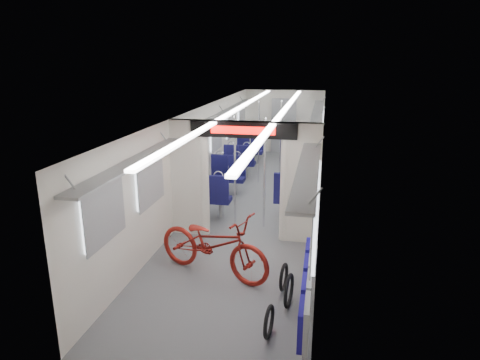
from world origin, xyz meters
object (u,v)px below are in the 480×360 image
at_px(seat_bay_far_left, 245,153).
at_px(stanchion_near_right, 264,174).
at_px(stanchion_near_left, 235,171).
at_px(seat_bay_near_left, 219,182).
at_px(seat_bay_far_right, 305,153).
at_px(bike_hoop_c, 284,279).
at_px(stanchion_far_right, 280,142).
at_px(stanchion_far_left, 259,143).
at_px(flip_bench, 307,287).
at_px(bike_hoop_b, 289,292).
at_px(seat_bay_near_right, 299,181).
at_px(bicycle, 213,244).
at_px(bike_hoop_a, 269,323).

distance_m(seat_bay_far_left, stanchion_near_right, 4.83).
bearing_deg(stanchion_near_left, seat_bay_near_left, 119.29).
xyz_separation_m(seat_bay_far_right, stanchion_near_left, (-1.25, -4.79, 0.59)).
distance_m(bike_hoop_c, stanchion_far_right, 6.13).
height_order(seat_bay_far_right, stanchion_near_left, stanchion_near_left).
relative_size(seat_bay_near_left, stanchion_far_left, 0.91).
height_order(flip_bench, stanchion_near_left, stanchion_near_left).
height_order(bike_hoop_c, seat_bay_far_right, seat_bay_far_right).
distance_m(bike_hoop_b, seat_bay_near_right, 4.56).
xyz_separation_m(bicycle, seat_bay_far_right, (1.13, 7.11, 0.02)).
xyz_separation_m(bicycle, bike_hoop_b, (1.29, -0.71, -0.32)).
height_order(bike_hoop_a, bike_hoop_c, bike_hoop_a).
distance_m(seat_bay_near_left, stanchion_near_left, 1.40).
bearing_deg(stanchion_far_left, stanchion_near_right, -79.30).
bearing_deg(bike_hoop_b, stanchion_far_right, 97.18).
xyz_separation_m(bike_hoop_b, seat_bay_near_left, (-2.03, 4.14, 0.32)).
bearing_deg(bike_hoop_c, flip_bench, -66.01).
bearing_deg(bike_hoop_a, stanchion_far_left, 99.83).
relative_size(seat_bay_near_left, seat_bay_far_right, 0.96).
height_order(flip_bench, stanchion_near_right, stanchion_near_right).
bearing_deg(seat_bay_near_left, bike_hoop_c, -62.68).
distance_m(bike_hoop_b, stanchion_near_right, 3.15).
relative_size(bike_hoop_c, seat_bay_near_left, 0.21).
bearing_deg(bike_hoop_b, bike_hoop_c, 104.69).
bearing_deg(stanchion_far_right, flip_bench, -81.10).
bearing_deg(stanchion_far_right, seat_bay_near_right, -71.01).
distance_m(bike_hoop_b, stanchion_far_right, 6.56).
xyz_separation_m(bike_hoop_b, stanchion_far_right, (-0.81, 6.45, 0.92)).
height_order(seat_bay_near_right, stanchion_far_left, stanchion_far_left).
distance_m(bike_hoop_a, stanchion_near_left, 4.09).
height_order(flip_bench, seat_bay_near_right, seat_bay_near_right).
bearing_deg(stanchion_near_left, stanchion_far_left, 89.53).
height_order(bike_hoop_b, seat_bay_near_left, seat_bay_near_left).
xyz_separation_m(flip_bench, seat_bay_near_left, (-2.29, 4.55, -0.03)).
xyz_separation_m(seat_bay_near_right, stanchion_near_right, (-0.62, -1.63, 0.58)).
xyz_separation_m(bicycle, seat_bay_far_left, (-0.74, 6.82, -0.00)).
xyz_separation_m(flip_bench, stanchion_near_left, (-1.67, 3.45, 0.57)).
bearing_deg(bicycle, seat_bay_far_left, 26.00).
distance_m(seat_bay_near_right, stanchion_near_left, 2.04).
distance_m(bicycle, bike_hoop_b, 1.51).
bearing_deg(bicycle, bike_hoop_a, -123.14).
relative_size(bike_hoop_b, seat_bay_far_left, 0.25).
relative_size(seat_bay_far_right, stanchion_near_left, 0.95).
height_order(bicycle, stanchion_near_left, stanchion_near_left).
relative_size(seat_bay_far_left, seat_bay_far_right, 0.93).
relative_size(bike_hoop_b, stanchion_near_left, 0.22).
xyz_separation_m(seat_bay_near_left, stanchion_far_left, (0.64, 2.02, 0.60)).
xyz_separation_m(bike_hoop_b, seat_bay_near_right, (-0.16, 4.54, 0.35)).
bearing_deg(seat_bay_far_left, stanchion_far_left, -65.05).
bearing_deg(stanchion_near_left, stanchion_far_right, 80.04).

